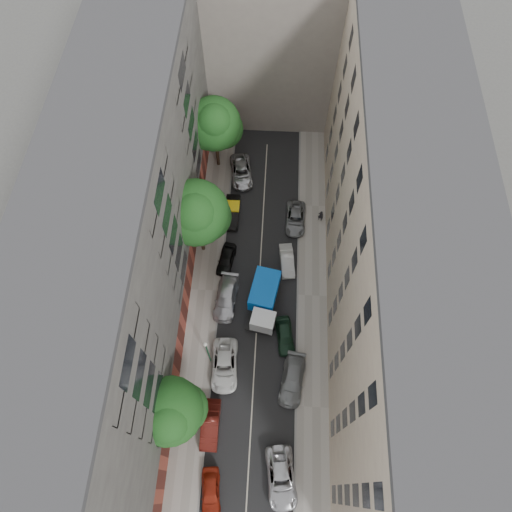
# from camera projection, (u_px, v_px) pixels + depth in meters

# --- Properties ---
(ground) EXTENTS (120.00, 120.00, 0.00)m
(ground) POSITION_uv_depth(u_px,v_px,m) (259.00, 293.00, 46.94)
(ground) COLOR #4C4C49
(ground) RESTS_ON ground
(road_surface) EXTENTS (8.00, 44.00, 0.02)m
(road_surface) POSITION_uv_depth(u_px,v_px,m) (259.00, 293.00, 46.93)
(road_surface) COLOR black
(road_surface) RESTS_ON ground
(sidewalk_left) EXTENTS (3.00, 44.00, 0.15)m
(sidewalk_left) POSITION_uv_depth(u_px,v_px,m) (205.00, 290.00, 47.01)
(sidewalk_left) COLOR gray
(sidewalk_left) RESTS_ON ground
(sidewalk_right) EXTENTS (3.00, 44.00, 0.15)m
(sidewalk_right) POSITION_uv_depth(u_px,v_px,m) (312.00, 296.00, 46.73)
(sidewalk_right) COLOR gray
(sidewalk_right) RESTS_ON ground
(building_left) EXTENTS (8.00, 44.00, 20.00)m
(building_left) POSITION_uv_depth(u_px,v_px,m) (129.00, 241.00, 38.33)
(building_left) COLOR #464442
(building_left) RESTS_ON ground
(building_right) EXTENTS (8.00, 44.00, 20.00)m
(building_right) POSITION_uv_depth(u_px,v_px,m) (392.00, 253.00, 37.77)
(building_right) COLOR #C3B298
(building_right) RESTS_ON ground
(building_endcap) EXTENTS (18.00, 12.00, 18.00)m
(building_endcap) POSITION_uv_depth(u_px,v_px,m) (272.00, 35.00, 51.78)
(building_endcap) COLOR gray
(building_endcap) RESTS_ON ground
(tarp_truck) EXTENTS (3.46, 6.45, 2.80)m
(tarp_truck) POSITION_uv_depth(u_px,v_px,m) (264.00, 300.00, 44.95)
(tarp_truck) COLOR black
(tarp_truck) RESTS_ON ground
(car_left_0) EXTENTS (2.00, 4.03, 1.32)m
(car_left_0) POSITION_uv_depth(u_px,v_px,m) (211.00, 492.00, 37.99)
(car_left_0) COLOR maroon
(car_left_0) RESTS_ON ground
(car_left_1) EXTENTS (1.56, 4.44, 1.46)m
(car_left_1) POSITION_uv_depth(u_px,v_px,m) (210.00, 425.00, 40.37)
(car_left_1) COLOR #4E140F
(car_left_1) RESTS_ON ground
(car_left_2) EXTENTS (2.70, 5.37, 1.46)m
(car_left_2) POSITION_uv_depth(u_px,v_px,m) (224.00, 365.00, 42.78)
(car_left_2) COLOR silver
(car_left_2) RESTS_ON ground
(car_left_3) EXTENTS (2.56, 5.34, 1.50)m
(car_left_3) POSITION_uv_depth(u_px,v_px,m) (226.00, 298.00, 45.89)
(car_left_3) COLOR silver
(car_left_3) RESTS_ON ground
(car_left_4) EXTENTS (2.13, 4.04, 1.31)m
(car_left_4) POSITION_uv_depth(u_px,v_px,m) (226.00, 259.00, 48.01)
(car_left_4) COLOR black
(car_left_4) RESTS_ON ground
(car_left_5) EXTENTS (1.57, 4.44, 1.46)m
(car_left_5) POSITION_uv_depth(u_px,v_px,m) (232.00, 212.00, 50.64)
(car_left_5) COLOR black
(car_left_5) RESTS_ON ground
(car_left_6) EXTENTS (3.21, 5.46, 1.43)m
(car_left_6) POSITION_uv_depth(u_px,v_px,m) (241.00, 172.00, 53.21)
(car_left_6) COLOR #AEAEB3
(car_left_6) RESTS_ON ground
(car_right_0) EXTENTS (3.09, 5.45, 1.43)m
(car_right_0) POSITION_uv_depth(u_px,v_px,m) (281.00, 478.00, 38.43)
(car_right_0) COLOR #B8B8BD
(car_right_0) RESTS_ON ground
(car_right_1) EXTENTS (2.74, 5.28, 1.46)m
(car_right_1) POSITION_uv_depth(u_px,v_px,m) (292.00, 380.00, 42.16)
(car_right_1) COLOR slate
(car_right_1) RESTS_ON ground
(car_right_2) EXTENTS (2.22, 4.20, 1.36)m
(car_right_2) POSITION_uv_depth(u_px,v_px,m) (285.00, 336.00, 44.15)
(car_right_2) COLOR black
(car_right_2) RESTS_ON ground
(car_right_3) EXTENTS (1.85, 4.05, 1.29)m
(car_right_3) POSITION_uv_depth(u_px,v_px,m) (287.00, 261.00, 47.94)
(car_right_3) COLOR silver
(car_right_3) RESTS_ON ground
(car_right_4) EXTENTS (2.25, 4.64, 1.27)m
(car_right_4) POSITION_uv_depth(u_px,v_px,m) (295.00, 219.00, 50.34)
(car_right_4) COLOR slate
(car_right_4) RESTS_ON ground
(tree_near) EXTENTS (5.68, 5.47, 8.50)m
(tree_near) POSITION_uv_depth(u_px,v_px,m) (171.00, 413.00, 36.10)
(tree_near) COLOR #382619
(tree_near) RESTS_ON sidewalk_left
(tree_mid) EXTENTS (6.53, 6.44, 10.48)m
(tree_mid) POSITION_uv_depth(u_px,v_px,m) (197.00, 215.00, 42.98)
(tree_mid) COLOR #382619
(tree_mid) RESTS_ON sidewalk_left
(tree_far) EXTENTS (5.99, 5.82, 9.82)m
(tree_far) POSITION_uv_depth(u_px,v_px,m) (215.00, 126.00, 48.59)
(tree_far) COLOR #382619
(tree_far) RESTS_ON sidewalk_left
(lamp_post) EXTENTS (0.36, 0.36, 5.55)m
(lamp_post) POSITION_uv_depth(u_px,v_px,m) (207.00, 350.00, 40.48)
(lamp_post) COLOR #175131
(lamp_post) RESTS_ON sidewalk_left
(pedestrian) EXTENTS (0.69, 0.57, 1.64)m
(pedestrian) POSITION_uv_depth(u_px,v_px,m) (321.00, 216.00, 50.13)
(pedestrian) COLOR black
(pedestrian) RESTS_ON sidewalk_right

